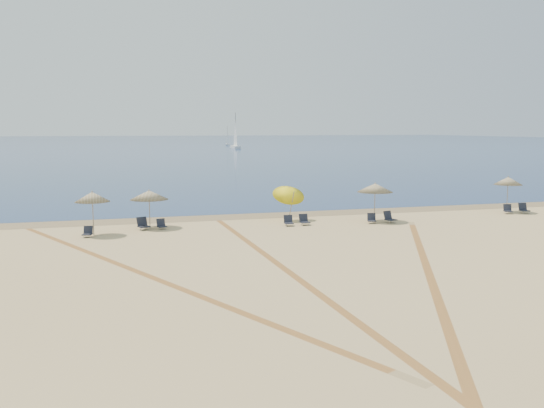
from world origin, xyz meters
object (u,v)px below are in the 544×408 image
Objects in this scene: chair_2 at (88,232)px; chair_7 at (372,219)px; chair_5 at (288,221)px; chair_9 at (508,209)px; umbrella_2 at (149,195)px; chair_10 at (524,209)px; sailboat_2 at (235,138)px; chair_3 at (143,224)px; umbrella_1 at (92,197)px; chair_4 at (161,225)px; chair_8 at (389,218)px; chair_6 at (304,220)px; sailboat_0 at (227,139)px; umbrella_3 at (289,192)px; umbrella_4 at (375,188)px; umbrella_5 at (508,181)px.

chair_2 is 0.91× the size of chair_7.
chair_9 reaches higher than chair_5.
chair_9 is (24.50, -0.77, -1.69)m from umbrella_2.
sailboat_2 reaches higher than chair_10.
chair_3 is at bearing -171.74° from chair_10.
chair_10 is (28.91, 0.81, -1.84)m from umbrella_1.
chair_4 is at bearing -25.48° from chair_3.
chair_6 is at bearing 155.43° from chair_8.
chair_8 is 0.13× the size of sailboat_0.
sailboat_0 is at bearing 87.45° from chair_5.
umbrella_3 reaches higher than chair_5.
chair_9 is (16.28, 0.78, 0.00)m from chair_5.
umbrella_2 is at bearing 153.28° from chair_8.
umbrella_2 reaches higher than chair_7.
chair_7 is (12.91, -1.35, 0.01)m from chair_4.
chair_4 is (0.63, -0.69, -1.71)m from umbrella_2.
chair_7 is 0.86× the size of chair_8.
sailboat_2 is at bearing 63.67° from chair_8.
sailboat_2 is (31.99, 130.80, 2.83)m from chair_4.
umbrella_2 reaches higher than chair_3.
umbrella_2 reaches higher than chair_9.
umbrella_3 is 12.65m from chair_2.
sailboat_0 reaches higher than umbrella_3.
chair_2 is (-3.49, -2.14, -1.71)m from umbrella_2.
umbrella_2 is 1.81m from chair_3.
chair_4 is 12.98m from chair_7.
chair_9 is at bearing -81.40° from sailboat_0.
umbrella_2 is at bearing -178.15° from umbrella_3.
umbrella_4 is 13.57m from chair_4.
umbrella_1 is 17.24m from umbrella_4.
chair_9 is at bearing 9.98° from chair_5.
umbrella_1 is at bearing -177.98° from chair_4.
umbrella_1 reaches higher than chair_10.
chair_7 is (5.32, -0.49, -0.01)m from chair_5.
chair_7 is at bearing -1.22° from umbrella_1.
chair_8 is at bearing -148.93° from chair_9.
umbrella_2 reaches higher than chair_5.
chair_6 is at bearing -174.93° from umbrella_5.
chair_10 is (17.50, 0.68, 0.03)m from chair_5.
umbrella_1 reaches higher than chair_8.
chair_6 is 16.49m from chair_10.
umbrella_5 reaches higher than umbrella_2.
chair_5 is at bearing -153.93° from chair_9.
umbrella_2 is 164.79m from sailboat_0.
chair_4 is 0.80× the size of chair_8.
umbrella_3 is 3.87× the size of chair_4.
umbrella_4 is at bearing 9.01° from chair_5.
chair_7 is at bearing -26.14° from umbrella_3.
chair_9 is 131.16m from sailboat_2.
umbrella_4 is 2.82× the size of chair_3.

